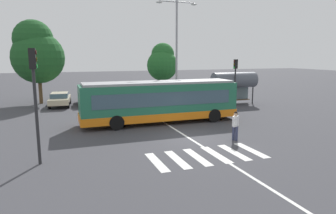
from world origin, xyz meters
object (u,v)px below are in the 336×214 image
object	(u,v)px
parked_car_teal	(115,95)
parked_car_blue	(165,94)
parked_car_silver	(140,95)
twin_arm_street_lamp	(177,43)
background_tree_right	(162,62)
traffic_light_far_corner	(235,75)
traffic_light_near_corner	(35,89)
pedestrian_crossing_street	(235,124)
bus_stop_shelter	(234,81)
background_tree_left	(37,52)
parked_car_black	(87,97)
city_transit_bus	(160,101)
parked_car_champagne	(60,98)

from	to	relation	value
parked_car_teal	parked_car_blue	world-z (taller)	same
parked_car_silver	twin_arm_street_lamp	bearing A→B (deg)	-46.76
parked_car_silver	twin_arm_street_lamp	size ratio (longest dim) A/B	0.45
parked_car_silver	background_tree_right	xyz separation A→B (m)	(4.84, 6.45, 3.29)
parked_car_blue	traffic_light_far_corner	xyz separation A→B (m)	(5.23, -5.79, 2.30)
traffic_light_near_corner	traffic_light_far_corner	world-z (taller)	traffic_light_near_corner
pedestrian_crossing_street	bus_stop_shelter	distance (m)	13.46
parked_car_silver	background_tree_left	world-z (taller)	background_tree_left
parked_car_teal	twin_arm_street_lamp	world-z (taller)	twin_arm_street_lamp
parked_car_teal	background_tree_left	size ratio (longest dim) A/B	0.54
parked_car_black	background_tree_left	distance (m)	6.83
parked_car_blue	background_tree_right	xyz separation A→B (m)	(1.99, 6.50, 3.29)
background_tree_right	pedestrian_crossing_street	bearing A→B (deg)	-98.50
pedestrian_crossing_street	parked_car_black	bearing A→B (deg)	112.71
parked_car_black	bus_stop_shelter	size ratio (longest dim) A/B	0.98
city_transit_bus	pedestrian_crossing_street	distance (m)	6.56
pedestrian_crossing_street	parked_car_teal	size ratio (longest dim) A/B	0.38
parked_car_teal	background_tree_left	world-z (taller)	background_tree_left
parked_car_silver	parked_car_champagne	bearing A→B (deg)	-178.97
parked_car_blue	parked_car_black	bearing A→B (deg)	179.76
parked_car_black	traffic_light_near_corner	size ratio (longest dim) A/B	0.88
city_transit_bus	parked_car_champagne	world-z (taller)	city_transit_bus
city_transit_bus	parked_car_champagne	bearing A→B (deg)	123.75
parked_car_silver	traffic_light_near_corner	world-z (taller)	traffic_light_near_corner
parked_car_blue	traffic_light_far_corner	distance (m)	8.14
traffic_light_near_corner	city_transit_bus	bearing A→B (deg)	38.39
traffic_light_near_corner	bus_stop_shelter	distance (m)	21.15
pedestrian_crossing_street	twin_arm_street_lamp	distance (m)	14.29
city_transit_bus	parked_car_blue	size ratio (longest dim) A/B	2.54
city_transit_bus	parked_car_champagne	size ratio (longest dim) A/B	2.50
city_transit_bus	traffic_light_far_corner	distance (m)	10.46
traffic_light_far_corner	bus_stop_shelter	bearing A→B (deg)	62.78
background_tree_left	parked_car_black	bearing A→B (deg)	-28.04
twin_arm_street_lamp	parked_car_teal	bearing A→B (deg)	145.73
pedestrian_crossing_street	parked_car_champagne	xyz separation A→B (m)	(-9.50, 16.27, -0.20)
traffic_light_far_corner	pedestrian_crossing_street	bearing A→B (deg)	-122.18
traffic_light_near_corner	background_tree_left	bearing A→B (deg)	92.65
parked_car_champagne	parked_car_silver	world-z (taller)	same
background_tree_right	parked_car_teal	bearing A→B (deg)	-141.42
parked_car_champagne	traffic_light_far_corner	size ratio (longest dim) A/B	1.02
city_transit_bus	parked_car_silver	xyz separation A→B (m)	(1.19, 10.44, -0.82)
bus_stop_shelter	parked_car_silver	bearing A→B (deg)	149.26
parked_car_silver	background_tree_left	xyz separation A→B (m)	(-10.00, 2.42, 4.46)
pedestrian_crossing_street	traffic_light_far_corner	xyz separation A→B (m)	(6.66, 10.58, 2.10)
pedestrian_crossing_street	traffic_light_near_corner	distance (m)	10.84
background_tree_left	parked_car_silver	bearing A→B (deg)	-13.60
parked_car_teal	traffic_light_near_corner	world-z (taller)	traffic_light_near_corner
parked_car_champagne	parked_car_blue	size ratio (longest dim) A/B	1.01
city_transit_bus	pedestrian_crossing_street	bearing A→B (deg)	-66.35
city_transit_bus	parked_car_champagne	xyz separation A→B (m)	(-6.88, 10.29, -0.82)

